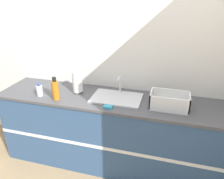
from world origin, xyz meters
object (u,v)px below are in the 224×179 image
at_px(dish_rack, 169,102).
at_px(bottle_clear, 39,90).
at_px(paper_towel_roll, 77,82).
at_px(bottle_amber, 55,90).
at_px(sink, 117,97).

xyz_separation_m(dish_rack, bottle_clear, (-1.43, -0.11, 0.01)).
bearing_deg(paper_towel_roll, bottle_clear, -151.57).
distance_m(bottle_clear, bottle_amber, 0.23).
distance_m(paper_towel_roll, bottle_amber, 0.28).
distance_m(sink, bottle_amber, 0.68).
distance_m(sink, bottle_clear, 0.88).
distance_m(paper_towel_roll, dish_rack, 1.06).
bearing_deg(sink, paper_towel_roll, 174.93).
bearing_deg(sink, dish_rack, -5.33).
relative_size(bottle_clear, bottle_amber, 0.58).
bearing_deg(paper_towel_roll, dish_rack, -5.21).
relative_size(sink, dish_rack, 1.41).
bearing_deg(sink, bottle_clear, -169.35).
distance_m(dish_rack, bottle_amber, 1.22).
bearing_deg(dish_rack, sink, 174.67).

